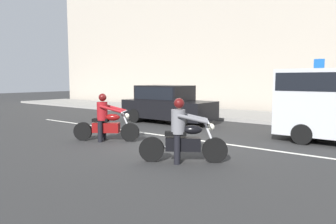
{
  "coord_description": "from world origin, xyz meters",
  "views": [
    {
      "loc": [
        6.32,
        -7.87,
        2.01
      ],
      "look_at": [
        0.35,
        -0.11,
        0.99
      ],
      "focal_mm": 33.96,
      "sensor_mm": 36.0,
      "label": 1
    }
  ],
  "objects_px": {
    "street_sign_post": "(318,84)",
    "motorcycle_with_rider_crimson": "(106,122)",
    "motorcycle_with_rider_gray": "(183,136)",
    "parked_sedan_black": "(167,104)"
  },
  "relations": [
    {
      "from": "street_sign_post",
      "to": "motorcycle_with_rider_crimson",
      "type": "bearing_deg",
      "value": -118.26
    },
    {
      "from": "motorcycle_with_rider_crimson",
      "to": "street_sign_post",
      "type": "bearing_deg",
      "value": 61.74
    },
    {
      "from": "motorcycle_with_rider_gray",
      "to": "street_sign_post",
      "type": "height_order",
      "value": "street_sign_post"
    },
    {
      "from": "motorcycle_with_rider_crimson",
      "to": "parked_sedan_black",
      "type": "height_order",
      "value": "parked_sedan_black"
    },
    {
      "from": "parked_sedan_black",
      "to": "street_sign_post",
      "type": "height_order",
      "value": "street_sign_post"
    },
    {
      "from": "motorcycle_with_rider_gray",
      "to": "parked_sedan_black",
      "type": "relative_size",
      "value": 0.43
    },
    {
      "from": "motorcycle_with_rider_crimson",
      "to": "street_sign_post",
      "type": "xyz_separation_m",
      "value": [
        4.5,
        8.38,
        1.18
      ]
    },
    {
      "from": "motorcycle_with_rider_crimson",
      "to": "motorcycle_with_rider_gray",
      "type": "distance_m",
      "value": 3.57
    },
    {
      "from": "motorcycle_with_rider_crimson",
      "to": "motorcycle_with_rider_gray",
      "type": "height_order",
      "value": "motorcycle_with_rider_gray"
    },
    {
      "from": "motorcycle_with_rider_crimson",
      "to": "street_sign_post",
      "type": "distance_m",
      "value": 9.59
    }
  ]
}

